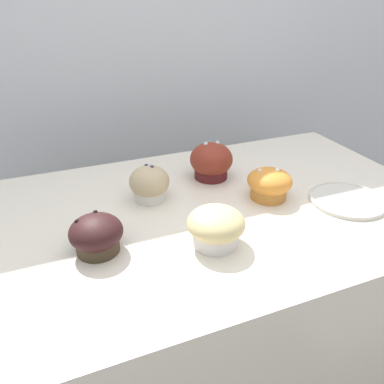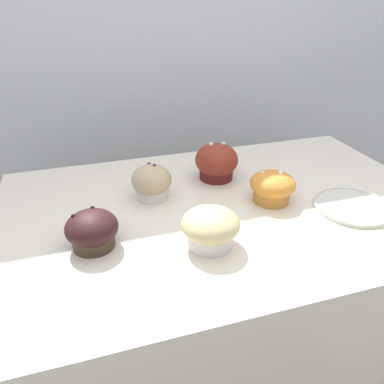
# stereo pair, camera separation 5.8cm
# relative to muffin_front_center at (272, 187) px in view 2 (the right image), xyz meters

# --- Properties ---
(wall_back) EXTENTS (3.20, 0.10, 1.80)m
(wall_back) POSITION_rel_muffin_front_center_xyz_m (-0.11, 0.61, -0.06)
(wall_back) COLOR silver
(wall_back) RESTS_ON ground
(display_counter) EXTENTS (1.00, 0.64, 0.93)m
(display_counter) POSITION_rel_muffin_front_center_xyz_m (-0.11, 0.01, -0.50)
(display_counter) COLOR silver
(display_counter) RESTS_ON ground
(muffin_front_center) EXTENTS (0.10, 0.10, 0.07)m
(muffin_front_center) POSITION_rel_muffin_front_center_xyz_m (0.00, 0.00, 0.00)
(muffin_front_center) COLOR #C67E35
(muffin_front_center) RESTS_ON display_counter
(muffin_back_left) EXTENTS (0.09, 0.09, 0.09)m
(muffin_back_left) POSITION_rel_muffin_front_center_xyz_m (-0.26, 0.10, 0.00)
(muffin_back_left) COLOR silver
(muffin_back_left) RESTS_ON display_counter
(muffin_back_right) EXTENTS (0.11, 0.11, 0.10)m
(muffin_back_right) POSITION_rel_muffin_front_center_xyz_m (-0.08, 0.15, 0.01)
(muffin_back_right) COLOR #52191C
(muffin_back_right) RESTS_ON display_counter
(muffin_front_left) EXTENTS (0.10, 0.10, 0.07)m
(muffin_front_left) POSITION_rel_muffin_front_center_xyz_m (-0.40, -0.06, -0.00)
(muffin_front_left) COLOR #3F3121
(muffin_front_left) RESTS_ON display_counter
(muffin_front_right) EXTENTS (0.11, 0.11, 0.08)m
(muffin_front_right) POSITION_rel_muffin_front_center_xyz_m (-0.19, -0.12, 0.00)
(muffin_front_right) COLOR silver
(muffin_front_right) RESTS_ON display_counter
(serving_plate) EXTENTS (0.17, 0.17, 0.01)m
(serving_plate) POSITION_rel_muffin_front_center_xyz_m (0.16, -0.08, -0.03)
(serving_plate) COLOR beige
(serving_plate) RESTS_ON display_counter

